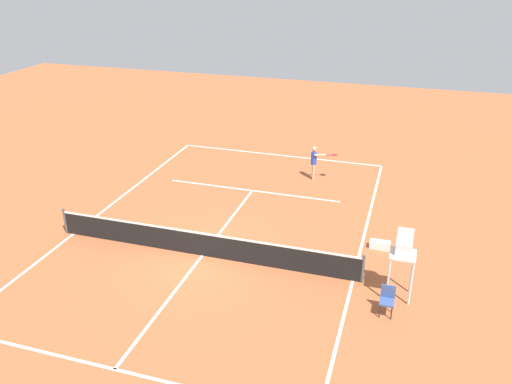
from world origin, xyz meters
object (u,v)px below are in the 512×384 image
at_px(equipment_bag, 380,245).
at_px(umpire_chair, 403,253).
at_px(player_serving, 315,160).
at_px(tennis_ball, 318,195).
at_px(courtside_chair_near, 387,299).

bearing_deg(equipment_bag, umpire_chair, 106.04).
bearing_deg(player_serving, tennis_ball, -0.08).
bearing_deg(courtside_chair_near, tennis_ball, -65.19).
height_order(courtside_chair_near, equipment_bag, courtside_chair_near).
relative_size(player_serving, courtside_chair_near, 1.78).
height_order(player_serving, equipment_bag, player_serving).
bearing_deg(tennis_ball, equipment_bag, 128.13).
xyz_separation_m(umpire_chair, courtside_chair_near, (0.30, 1.06, -1.07)).
bearing_deg(equipment_bag, courtside_chair_near, 97.75).
bearing_deg(courtside_chair_near, equipment_bag, -82.25).
xyz_separation_m(player_serving, tennis_ball, (-0.57, 1.85, -0.97)).
bearing_deg(umpire_chair, courtside_chair_near, 74.20).
distance_m(tennis_ball, equipment_bag, 5.11).
distance_m(player_serving, umpire_chair, 9.92).
distance_m(player_serving, equipment_bag, 7.00).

